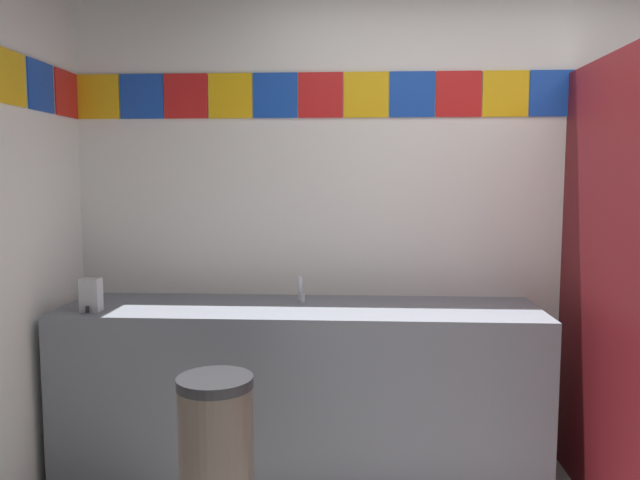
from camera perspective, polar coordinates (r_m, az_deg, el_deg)
The scene contains 5 objects.
wall_back at distance 3.38m, azimuth 16.44°, elevation 2.34°, with size 4.52×0.09×2.60m.
vanity_counter at distance 3.14m, azimuth -1.89°, elevation -13.83°, with size 2.34×0.59×0.86m.
faucet_center at distance 3.10m, azimuth -1.77°, elevation -4.90°, with size 0.04×0.10×0.14m.
soap_dispenser at distance 3.09m, azimuth -20.60°, elevation -4.83°, with size 0.09×0.09×0.16m.
trash_bin at distance 2.54m, azimuth -9.64°, elevation -20.48°, with size 0.29×0.29×0.74m.
Camera 1 is at (-0.77, -1.71, 1.49)m, focal length 34.27 mm.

